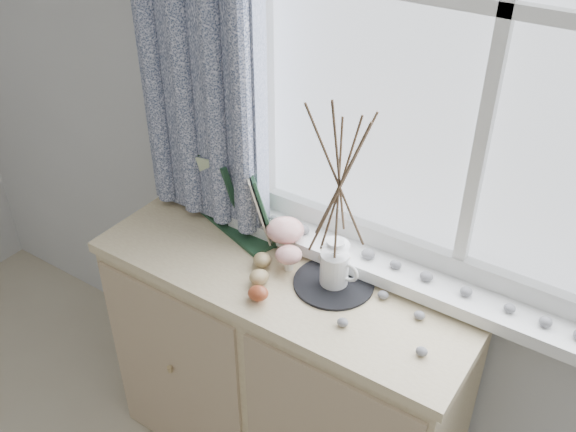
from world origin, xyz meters
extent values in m
cube|color=silver|center=(0.00, 2.00, 1.30)|extent=(4.00, 0.04, 2.60)
cube|color=white|center=(0.30, 2.00, 1.65)|extent=(1.30, 0.01, 1.40)
cube|color=white|center=(0.30, 1.92, 0.88)|extent=(1.45, 0.16, 0.04)
cube|color=beige|center=(-0.15, 1.75, 0.41)|extent=(1.17, 0.43, 0.81)
cube|color=beige|center=(-0.15, 1.75, 0.83)|extent=(1.20, 0.45, 0.03)
cube|color=tan|center=(-0.44, 1.53, 0.41)|extent=(0.55, 0.01, 0.75)
cylinder|color=white|center=(-0.21, 1.85, 0.89)|extent=(0.03, 0.03, 0.08)
ellipsoid|color=#9F1605|center=(-0.21, 1.85, 0.93)|extent=(0.12, 0.12, 0.07)
cylinder|color=white|center=(-0.15, 1.78, 0.88)|extent=(0.03, 0.03, 0.05)
ellipsoid|color=#9F1605|center=(-0.15, 1.78, 0.90)|extent=(0.08, 0.08, 0.04)
ellipsoid|color=tan|center=(-0.18, 1.67, 0.88)|extent=(0.05, 0.04, 0.07)
ellipsoid|color=tan|center=(-0.22, 1.74, 0.88)|extent=(0.05, 0.04, 0.07)
ellipsoid|color=#9A3F21|center=(-0.14, 1.61, 0.88)|extent=(0.05, 0.04, 0.07)
cylinder|color=black|center=(0.00, 1.79, 0.85)|extent=(0.24, 0.24, 0.01)
cylinder|color=white|center=(0.00, 1.79, 0.91)|extent=(0.09, 0.09, 0.10)
cone|color=white|center=(0.00, 1.79, 0.98)|extent=(0.08, 0.08, 0.04)
cylinder|color=white|center=(0.00, 1.79, 0.99)|extent=(0.05, 0.05, 0.02)
torus|color=white|center=(0.05, 1.79, 0.91)|extent=(0.06, 0.01, 0.06)
ellipsoid|color=gray|center=(0.11, 1.65, 0.86)|extent=(0.03, 0.03, 0.02)
ellipsoid|color=gray|center=(0.15, 1.81, 0.86)|extent=(0.03, 0.03, 0.02)
ellipsoid|color=gray|center=(0.33, 1.67, 0.86)|extent=(0.03, 0.03, 0.02)
ellipsoid|color=gray|center=(0.03, 1.85, 0.86)|extent=(0.03, 0.03, 0.02)
ellipsoid|color=gray|center=(0.27, 1.79, 0.86)|extent=(0.03, 0.03, 0.02)
camera|label=1|loc=(0.69, 0.53, 2.07)|focal=40.00mm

